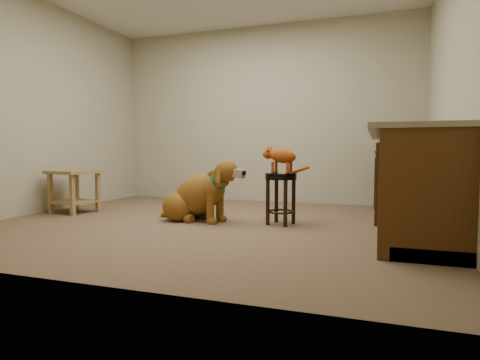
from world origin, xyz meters
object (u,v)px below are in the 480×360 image
at_px(side_table, 74,185).
at_px(tabby_kitten, 280,157).
at_px(padded_stool, 281,188).
at_px(wood_stool, 398,184).
at_px(golden_retriever, 198,196).

bearing_deg(side_table, tabby_kitten, 0.61).
relative_size(padded_stool, side_table, 0.93).
xyz_separation_m(side_table, tabby_kitten, (2.56, 0.03, 0.35)).
distance_m(wood_stool, golden_retriever, 2.16).
distance_m(wood_stool, tabby_kitten, 1.35).
height_order(padded_stool, wood_stool, wood_stool).
distance_m(wood_stool, side_table, 3.77).
xyz_separation_m(side_table, golden_retriever, (1.68, -0.04, -0.08)).
distance_m(padded_stool, tabby_kitten, 0.32).
height_order(padded_stool, golden_retriever, golden_retriever).
relative_size(padded_stool, wood_stool, 0.70).
xyz_separation_m(padded_stool, golden_retriever, (-0.89, -0.07, -0.11)).
bearing_deg(tabby_kitten, side_table, -166.92).
bearing_deg(tabby_kitten, golden_retriever, -163.03).
height_order(wood_stool, golden_retriever, wood_stool).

